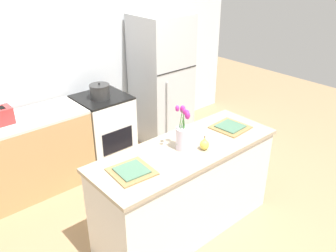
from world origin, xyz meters
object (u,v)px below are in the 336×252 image
pear_figurine (204,144)px  plate_setting_right (230,127)px  refrigerator (161,80)px  stove_range (104,129)px  flower_vase (183,135)px  cooking_pot (100,91)px  plate_setting_left (132,171)px

pear_figurine → plate_setting_right: 0.52m
refrigerator → stove_range: bearing=-180.0°
flower_vase → pear_figurine: 0.20m
flower_vase → cooking_pot: flower_vase is taller
cooking_pot → stove_range: bearing=47.5°
stove_range → flower_vase: bearing=-94.7°
refrigerator → flower_vase: refrigerator is taller
stove_range → plate_setting_left: plate_setting_left is taller
plate_setting_right → stove_range: bearing=107.2°
flower_vase → cooking_pot: 1.55m
refrigerator → plate_setting_right: refrigerator is taller
pear_figurine → plate_setting_left: pear_figurine is taller
refrigerator → cooking_pot: (-0.99, -0.04, 0.09)m
stove_range → refrigerator: (0.95, 0.00, 0.44)m
plate_setting_right → cooking_pot: cooking_pot is taller
plate_setting_left → plate_setting_right: (1.19, 0.00, 0.00)m
plate_setting_right → cooking_pot: 1.65m
stove_range → plate_setting_right: 1.74m
flower_vase → pear_figurine: flower_vase is taller
flower_vase → stove_range: bearing=85.3°
stove_range → flower_vase: 1.70m
refrigerator → flower_vase: bearing=-124.3°
pear_figurine → cooking_pot: bearing=91.2°
plate_setting_left → flower_vase: bearing=1.3°
flower_vase → plate_setting_right: (0.63, -0.01, -0.13)m
stove_range → cooking_pot: 0.53m
plate_setting_right → pear_figurine: bearing=-166.0°
pear_figurine → plate_setting_left: size_ratio=0.39×
flower_vase → cooking_pot: (0.09, 1.54, -0.07)m
pear_figurine → plate_setting_left: 0.70m
refrigerator → cooking_pot: refrigerator is taller
refrigerator → cooking_pot: bearing=-177.5°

